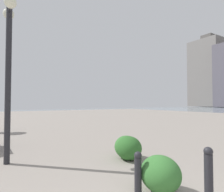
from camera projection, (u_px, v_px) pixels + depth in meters
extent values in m
cube|color=gray|center=(209.00, 74.00, 73.79)|extent=(11.84, 10.39, 25.23)
cube|color=#55524E|center=(208.00, 38.00, 74.25)|extent=(4.26, 3.74, 2.40)
cylinder|color=#232328|center=(8.00, 85.00, 4.78)|extent=(0.14, 0.14, 3.92)
cylinder|color=#232328|center=(9.00, 12.00, 4.84)|extent=(0.70, 0.06, 0.06)
sphere|color=#EAEACC|center=(10.00, 2.00, 4.55)|extent=(0.28, 0.28, 0.28)
sphere|color=#EAEACC|center=(9.00, 14.00, 5.14)|extent=(0.28, 0.28, 0.28)
cylinder|color=#232328|center=(209.00, 182.00, 2.73)|extent=(0.12, 0.12, 0.77)
sphere|color=#232328|center=(208.00, 151.00, 2.74)|extent=(0.13, 0.13, 0.13)
cylinder|color=#232328|center=(138.00, 176.00, 3.19)|extent=(0.12, 0.12, 0.59)
sphere|color=#232328|center=(138.00, 155.00, 3.20)|extent=(0.13, 0.13, 0.13)
ellipsoid|color=#387533|center=(160.00, 174.00, 3.24)|extent=(0.72, 0.65, 0.61)
ellipsoid|color=#387533|center=(127.00, 147.00, 5.23)|extent=(0.71, 0.64, 0.60)
ellipsoid|color=#2D6628|center=(129.00, 148.00, 5.06)|extent=(0.73, 0.66, 0.62)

